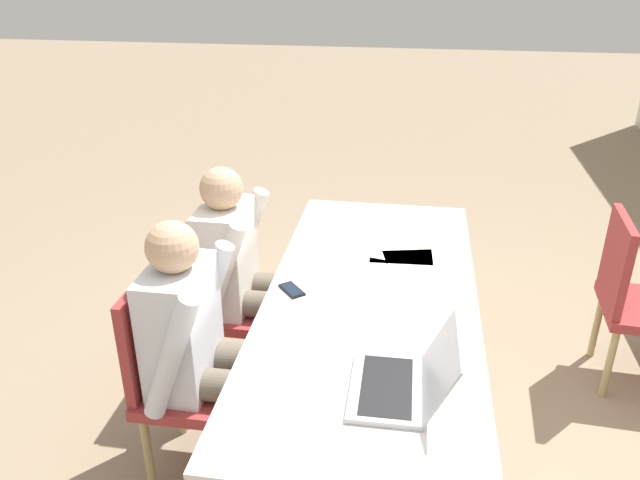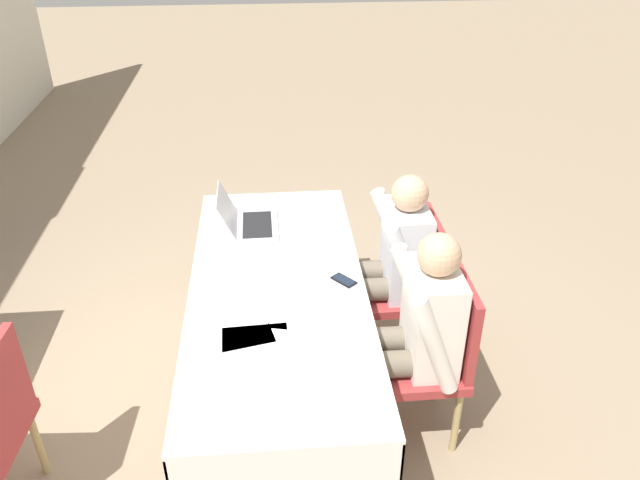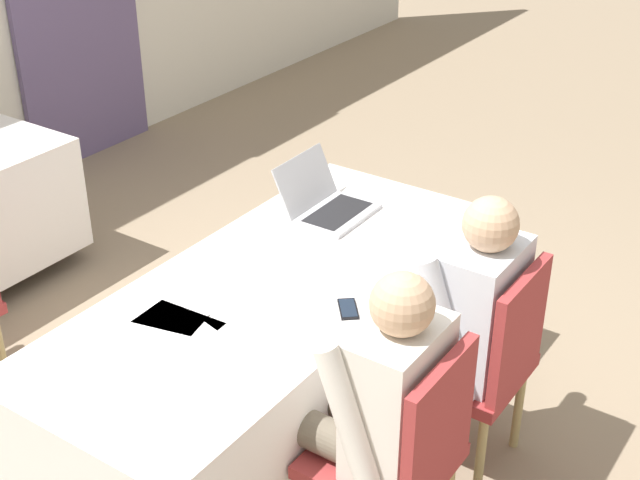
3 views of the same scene
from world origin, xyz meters
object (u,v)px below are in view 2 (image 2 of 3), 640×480
object	(u,v)px
chair_near_left	(433,352)
person_checkered_shirt	(415,328)
person_white_shirt	(391,259)
cell_phone	(344,280)
laptop	(248,221)
chair_near_right	(407,281)

from	to	relation	value
chair_near_left	person_checkered_shirt	distance (m)	0.19
person_white_shirt	cell_phone	bearing A→B (deg)	-44.91
cell_phone	person_checkered_shirt	world-z (taller)	person_checkered_shirt
laptop	chair_near_right	distance (m)	0.98
cell_phone	chair_near_left	world-z (taller)	chair_near_left
person_checkered_shirt	person_white_shirt	bearing A→B (deg)	-180.00
chair_near_left	person_white_shirt	world-z (taller)	person_white_shirt
person_white_shirt	laptop	bearing A→B (deg)	-109.94
cell_phone	chair_near_left	bearing A→B (deg)	-77.03
laptop	person_white_shirt	size ratio (longest dim) A/B	0.31
person_white_shirt	chair_near_right	bearing A→B (deg)	90.00
person_checkered_shirt	person_white_shirt	size ratio (longest dim) A/B	1.00
person_checkered_shirt	chair_near_left	bearing A→B (deg)	90.00
person_checkered_shirt	person_white_shirt	world-z (taller)	same
chair_near_right	person_checkered_shirt	xyz separation A→B (m)	(-0.61, 0.10, 0.16)
cell_phone	chair_near_left	xyz separation A→B (m)	(-0.31, -0.41, -0.24)
laptop	person_checkered_shirt	world-z (taller)	person_checkered_shirt
laptop	person_white_shirt	xyz separation A→B (m)	(-0.29, -0.79, -0.12)
laptop	chair_near_left	xyz separation A→B (m)	(-0.90, -0.90, -0.28)
chair_near_right	person_checkered_shirt	size ratio (longest dim) A/B	0.78
laptop	cell_phone	world-z (taller)	laptop
cell_phone	person_checkered_shirt	size ratio (longest dim) A/B	0.12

